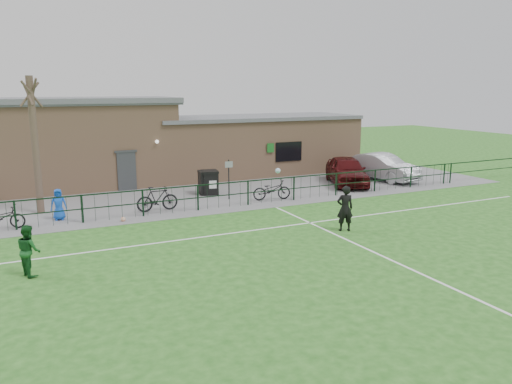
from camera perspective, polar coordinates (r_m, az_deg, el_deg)
name	(u,v)px	position (r m, az deg, el deg)	size (l,w,h in m)	color
ground	(321,259)	(16.57, 7.48, -7.62)	(90.00, 90.00, 0.00)	#235D1B
paving_strip	(192,187)	(28.46, -7.34, 0.63)	(34.00, 13.00, 0.02)	slate
pitch_line_touch	(230,208)	(23.23, -2.96, -1.85)	(28.00, 0.10, 0.01)	white
pitch_line_mid	(267,229)	(19.88, 1.24, -4.19)	(28.00, 0.10, 0.01)	white
pitch_line_perp	(371,251)	(17.69, 12.98, -6.56)	(0.10, 16.00, 0.01)	white
perimeter_fence	(229,195)	(23.28, -3.16, -0.32)	(28.00, 0.10, 1.20)	black
bare_tree	(35,146)	(23.72, -23.91, 4.79)	(0.30, 0.30, 6.00)	#4A382D
wheelie_bin_left	(210,183)	(26.19, -5.30, 1.02)	(0.77, 0.87, 1.17)	black
wheelie_bin_right	(207,183)	(26.21, -5.67, 1.00)	(0.76, 0.86, 1.15)	black
sign_post	(229,180)	(24.82, -3.13, 1.44)	(0.06, 0.06, 2.00)	black
car_maroon	(347,171)	(29.16, 10.32, 2.43)	(1.91, 4.74, 1.61)	#420B0D
car_silver	(382,167)	(31.15, 14.20, 2.81)	(1.66, 4.76, 1.57)	#B2B4BA
bicycle_c	(2,217)	(22.10, -27.06, -2.59)	(0.61, 1.76, 0.92)	black
bicycle_d	(157,199)	(22.92, -11.21, -0.76)	(0.53, 1.88, 1.13)	black
bicycle_e	(272,190)	(24.77, 1.81, 0.25)	(0.67, 1.91, 1.00)	black
spectator_child	(59,204)	(22.54, -21.64, -1.33)	(0.65, 0.42, 1.33)	blue
goalkeeper_kick	(343,208)	(19.70, 9.97, -1.76)	(2.02, 3.10, 2.20)	black
outfield_player	(29,250)	(16.32, -24.53, -6.07)	(0.75, 0.59, 1.55)	#175020
ball_ground	(123,219)	(21.59, -14.93, -3.03)	(0.20, 0.20, 0.20)	silver
clubhouse	(161,143)	(30.74, -10.76, 5.52)	(24.25, 5.40, 4.96)	tan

